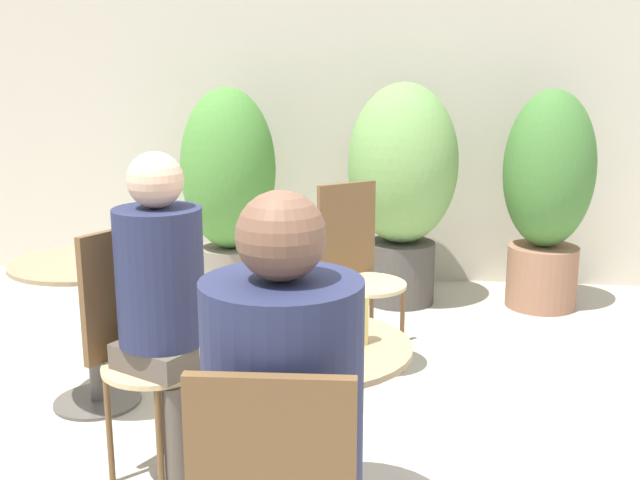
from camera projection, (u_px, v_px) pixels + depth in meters
name	position (u px, v px, depth m)	size (l,w,h in m)	color
storefront_wall	(392.00, 75.00, 5.33)	(10.00, 0.06, 3.00)	beige
cafe_table_near	(307.00, 399.00, 2.44)	(0.68, 0.68, 0.70)	#514C47
cafe_table_far	(90.00, 299.00, 3.46)	(0.70, 0.70, 0.70)	#514C47
bistro_chair_0	(137.00, 332.00, 2.85)	(0.47, 0.46, 0.97)	tan
bistro_chair_3	(356.00, 259.00, 3.92)	(0.47, 0.47, 0.97)	tan
seated_person_0	(163.00, 292.00, 2.73)	(0.40, 0.38, 1.28)	brown
seated_person_1	(284.00, 414.00, 1.77)	(0.38, 0.39, 1.31)	#2D2D33
beer_glass_0	(253.00, 325.00, 2.36)	(0.06, 0.06, 0.15)	#B28433
beer_glass_1	(284.00, 339.00, 2.23)	(0.07, 0.07, 0.15)	#B28433
beer_glass_2	(359.00, 320.00, 2.39)	(0.06, 0.06, 0.16)	#DBC65B
beer_glass_3	(324.00, 301.00, 2.53)	(0.06, 0.06, 0.19)	beige
potted_plant_0	(229.00, 181.00, 5.08)	(0.64, 0.64, 1.43)	slate
potted_plant_1	(402.00, 179.00, 4.91)	(0.72, 0.72, 1.47)	#47423D
potted_plant_2	(548.00, 191.00, 4.83)	(0.58, 0.58, 1.43)	#93664C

